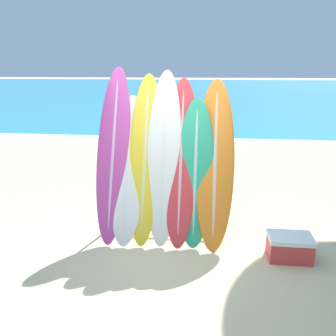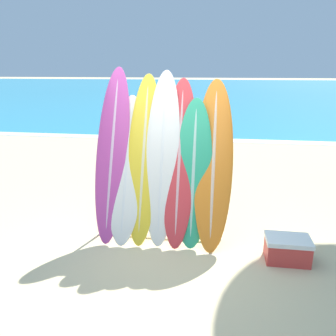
{
  "view_description": "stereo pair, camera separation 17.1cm",
  "coord_description": "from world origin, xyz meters",
  "views": [
    {
      "loc": [
        0.45,
        -3.88,
        2.45
      ],
      "look_at": [
        -0.14,
        1.32,
        0.84
      ],
      "focal_mm": 35.0,
      "sensor_mm": 36.0,
      "label": 1
    },
    {
      "loc": [
        0.62,
        -3.86,
        2.45
      ],
      "look_at": [
        -0.14,
        1.32,
        0.84
      ],
      "focal_mm": 35.0,
      "sensor_mm": 36.0,
      "label": 2
    }
  ],
  "objects": [
    {
      "name": "ground_plane",
      "position": [
        0.0,
        0.0,
        0.0
      ],
      "size": [
        160.0,
        160.0,
        0.0
      ],
      "primitive_type": "plane",
      "color": "#CCB789"
    },
    {
      "name": "ocean_water",
      "position": [
        0.0,
        36.8,
        0.0
      ],
      "size": [
        120.0,
        60.0,
        0.01
      ],
      "color": "teal",
      "rests_on": "ground_plane"
    },
    {
      "name": "surfboard_rack",
      "position": [
        -0.14,
        0.52,
        0.45
      ],
      "size": [
        1.83,
        0.04,
        0.82
      ],
      "color": "gray",
      "rests_on": "ground_plane"
    },
    {
      "name": "surfboard_slot_0",
      "position": [
        -0.88,
        0.68,
        1.24
      ],
      "size": [
        0.49,
        1.13,
        2.48
      ],
      "color": "#B23D8E",
      "rests_on": "ground_plane"
    },
    {
      "name": "surfboard_slot_1",
      "position": [
        -0.65,
        0.6,
        1.03
      ],
      "size": [
        0.54,
        1.0,
        2.07
      ],
      "color": "silver",
      "rests_on": "ground_plane"
    },
    {
      "name": "surfboard_slot_2",
      "position": [
        -0.4,
        0.65,
        1.19
      ],
      "size": [
        0.49,
        1.03,
        2.38
      ],
      "color": "yellow",
      "rests_on": "ground_plane"
    },
    {
      "name": "surfboard_slot_3",
      "position": [
        -0.12,
        0.65,
        1.22
      ],
      "size": [
        0.5,
        0.98,
        2.43
      ],
      "color": "silver",
      "rests_on": "ground_plane"
    },
    {
      "name": "surfboard_slot_4",
      "position": [
        0.13,
        0.64,
        1.16
      ],
      "size": [
        0.48,
        1.03,
        2.32
      ],
      "color": "red",
      "rests_on": "ground_plane"
    },
    {
      "name": "surfboard_slot_5",
      "position": [
        0.34,
        0.58,
        1.02
      ],
      "size": [
        0.52,
        0.79,
        2.05
      ],
      "color": "#289E70",
      "rests_on": "ground_plane"
    },
    {
      "name": "surfboard_slot_6",
      "position": [
        0.61,
        0.65,
        1.15
      ],
      "size": [
        0.55,
        1.12,
        2.31
      ],
      "color": "orange",
      "rests_on": "ground_plane"
    },
    {
      "name": "person_near_water",
      "position": [
        0.49,
        2.71,
        0.84
      ],
      "size": [
        0.25,
        0.26,
        1.54
      ],
      "rotation": [
        0.0,
        0.0,
        0.92
      ],
      "color": "tan",
      "rests_on": "ground_plane"
    },
    {
      "name": "person_mid_beach",
      "position": [
        -0.15,
        5.01,
        0.97
      ],
      "size": [
        0.3,
        0.29,
        1.78
      ],
      "rotation": [
        0.0,
        0.0,
        2.47
      ],
      "color": "tan",
      "rests_on": "ground_plane"
    },
    {
      "name": "cooler_box",
      "position": [
        1.62,
        0.12,
        0.17
      ],
      "size": [
        0.57,
        0.37,
        0.33
      ],
      "color": "red",
      "rests_on": "ground_plane"
    }
  ]
}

